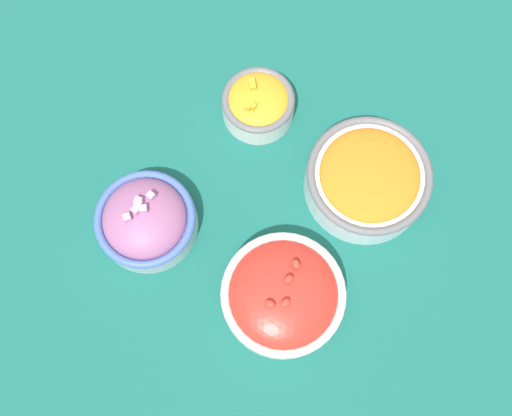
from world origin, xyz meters
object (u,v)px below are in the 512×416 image
(bowl_cherry_tomatoes, at_px, (283,295))
(bowl_carrots, at_px, (368,179))
(bowl_red_onion, at_px, (146,220))
(bowl_squash, at_px, (258,104))

(bowl_cherry_tomatoes, height_order, bowl_carrots, bowl_cherry_tomatoes)
(bowl_cherry_tomatoes, bearing_deg, bowl_red_onion, 106.17)
(bowl_red_onion, distance_m, bowl_carrots, 0.32)
(bowl_carrots, bearing_deg, bowl_cherry_tomatoes, -171.81)
(bowl_squash, distance_m, bowl_red_onion, 0.24)
(bowl_squash, xyz_separation_m, bowl_red_onion, (-0.24, -0.02, 0.00))
(bowl_cherry_tomatoes, distance_m, bowl_red_onion, 0.22)
(bowl_squash, height_order, bowl_carrots, bowl_carrots)
(bowl_carrots, bearing_deg, bowl_red_onion, 145.59)
(bowl_red_onion, bearing_deg, bowl_cherry_tomatoes, -73.83)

